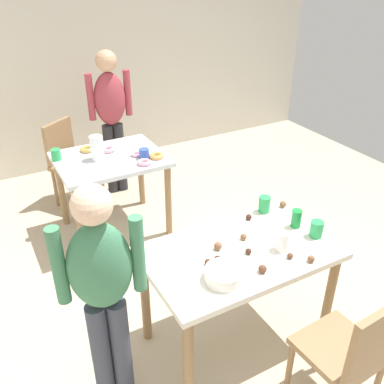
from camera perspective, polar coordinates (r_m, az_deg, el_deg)
name	(u,v)px	position (r m, az deg, el deg)	size (l,w,h in m)	color
ground_plane	(227,325)	(3.18, 4.78, -17.38)	(6.40, 6.40, 0.00)	tan
wall_back	(79,56)	(5.24, -14.94, 17.25)	(6.40, 0.10, 2.60)	beige
dining_table_near	(239,264)	(2.67, 6.34, -9.63)	(1.16, 0.71, 0.75)	silver
dining_table_far	(111,169)	(3.87, -10.82, 3.01)	(0.93, 0.76, 0.75)	silver
chair_near_table	(353,350)	(2.52, 20.80, -19.29)	(0.42, 0.42, 0.87)	olive
chair_far_table	(69,158)	(4.52, -16.17, 4.41)	(0.56, 0.56, 0.87)	olive
person_girl_near	(103,286)	(2.24, -11.93, -12.31)	(0.45, 0.27, 1.43)	#383D4C
person_adult_far	(111,111)	(4.48, -10.85, 10.61)	(0.45, 0.23, 1.52)	#28282D
mixing_bowl	(224,275)	(2.36, 4.37, -11.02)	(0.22, 0.22, 0.07)	white
soda_can	(296,219)	(2.84, 13.85, -3.49)	(0.07, 0.07, 0.12)	#198438
fork_near	(189,251)	(2.57, -0.35, -7.97)	(0.17, 0.02, 0.01)	silver
cup_near_0	(317,229)	(2.78, 16.41, -4.80)	(0.08, 0.08, 0.11)	green
cup_near_1	(264,204)	(2.96, 9.71, -1.64)	(0.08, 0.08, 0.12)	green
cup_near_2	(282,241)	(2.61, 12.07, -6.50)	(0.08, 0.08, 0.12)	white
cake_ball_0	(218,246)	(2.58, 3.51, -7.26)	(0.05, 0.05, 0.05)	brown
cake_ball_1	(311,259)	(2.58, 15.72, -8.65)	(0.04, 0.04, 0.04)	brown
cake_ball_2	(249,217)	(2.88, 7.64, -3.35)	(0.04, 0.04, 0.04)	#3D2319
cake_ball_3	(249,251)	(2.57, 7.62, -7.90)	(0.04, 0.04, 0.04)	#3D2319
cake_ball_4	(290,256)	(2.57, 13.06, -8.36)	(0.04, 0.04, 0.04)	brown
cake_ball_5	(243,237)	(2.68, 6.94, -5.99)	(0.04, 0.04, 0.04)	brown
cake_ball_6	(283,204)	(3.05, 12.12, -1.62)	(0.05, 0.05, 0.05)	brown
cake_ball_7	(263,269)	(2.44, 9.47, -10.18)	(0.05, 0.05, 0.05)	brown
cake_ball_8	(208,262)	(2.46, 2.18, -9.39)	(0.04, 0.04, 0.04)	brown
cake_ball_9	(217,259)	(2.49, 3.44, -8.94)	(0.04, 0.04, 0.04)	#3D2319
pitcher_far	(97,148)	(3.75, -12.67, 5.80)	(0.11, 0.11, 0.22)	white
cup_far_0	(144,154)	(3.73, -6.46, 5.13)	(0.09, 0.09, 0.09)	#3351B2
cup_far_1	(56,155)	(3.86, -17.82, 4.81)	(0.08, 0.08, 0.10)	green
donut_far_0	(144,162)	(3.63, -6.43, 3.98)	(0.12, 0.12, 0.04)	pink
donut_far_1	(108,149)	(3.93, -11.21, 5.65)	(0.13, 0.13, 0.04)	pink
donut_far_2	(136,154)	(3.80, -7.50, 5.07)	(0.10, 0.10, 0.03)	pink
donut_far_3	(87,149)	(3.98, -13.91, 5.63)	(0.13, 0.13, 0.04)	gold
donut_far_4	(156,156)	(3.74, -4.80, 4.88)	(0.13, 0.13, 0.04)	gold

